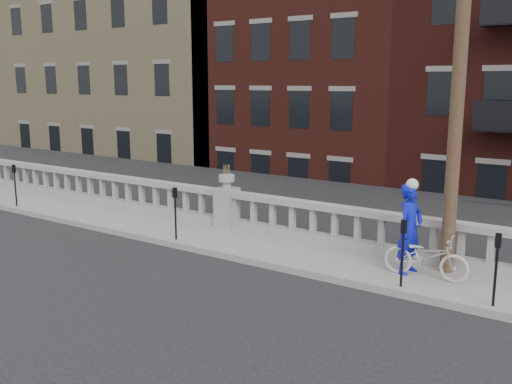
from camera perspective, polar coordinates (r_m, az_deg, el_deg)
ground at (r=13.31m, az=-13.40°, el=-7.51°), size 120.00×120.00×0.00m
sidewalk at (r=15.35m, az=-5.07°, el=-4.45°), size 32.00×2.20×0.15m
balustrade at (r=15.93m, az=-2.92°, el=-1.75°), size 28.00×0.34×1.03m
planter_pedestal at (r=15.89m, az=-2.93°, el=-1.08°), size 0.55×0.55×1.76m
lower_level at (r=32.67m, az=18.96°, el=7.78°), size 80.00×44.00×20.80m
utility_pole at (r=12.43m, az=19.94°, el=15.34°), size 1.60×0.28×10.00m
parking_meter_b at (r=20.04m, az=-22.98°, el=1.07°), size 0.10×0.09×1.36m
parking_meter_c at (r=14.68m, az=-8.08°, el=-1.53°), size 0.10×0.09×1.36m
parking_meter_d at (r=11.59m, az=14.47°, el=-5.21°), size 0.10×0.09×1.36m
parking_meter_e at (r=11.15m, az=22.92°, el=-6.40°), size 0.10×0.09×1.36m
bicycle at (r=12.34m, az=16.64°, el=-6.19°), size 1.78×0.74×0.92m
cyclist at (r=12.45m, az=15.14°, el=-3.56°), size 0.59×0.78×1.92m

